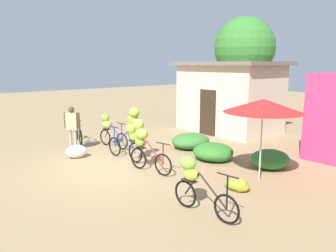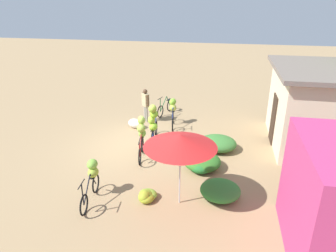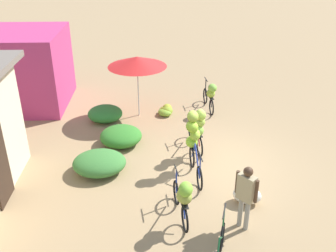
# 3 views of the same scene
# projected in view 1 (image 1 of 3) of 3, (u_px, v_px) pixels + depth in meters

# --- Properties ---
(ground_plane) EXTENTS (60.00, 60.00, 0.00)m
(ground_plane) POSITION_uv_depth(u_px,v_px,m) (118.00, 168.00, 9.82)
(ground_plane) COLOR #9E8058
(building_low) EXTENTS (4.70, 3.35, 3.20)m
(building_low) POSITION_uv_depth(u_px,v_px,m) (229.00, 96.00, 15.03)
(building_low) COLOR beige
(building_low) RESTS_ON ground
(tree_behind_building) EXTENTS (3.22, 3.22, 5.57)m
(tree_behind_building) POSITION_uv_depth(u_px,v_px,m) (245.00, 48.00, 17.31)
(tree_behind_building) COLOR brown
(tree_behind_building) RESTS_ON ground
(hedge_bush_front_left) EXTENTS (1.31, 1.49, 0.56)m
(hedge_bush_front_left) POSITION_uv_depth(u_px,v_px,m) (191.00, 141.00, 12.09)
(hedge_bush_front_left) COLOR #3A7732
(hedge_bush_front_left) RESTS_ON ground
(hedge_bush_front_right) EXTENTS (1.32, 1.32, 0.55)m
(hedge_bush_front_right) POSITION_uv_depth(u_px,v_px,m) (213.00, 152.00, 10.61)
(hedge_bush_front_right) COLOR #327727
(hedge_bush_front_right) RESTS_ON ground
(hedge_bush_mid) EXTENTS (1.04, 0.94, 0.51)m
(hedge_bush_mid) POSITION_uv_depth(u_px,v_px,m) (216.00, 153.00, 10.48)
(hedge_bush_mid) COLOR #267730
(hedge_bush_mid) RESTS_ON ground
(hedge_bush_by_door) EXTENTS (1.10, 1.22, 0.56)m
(hedge_bush_by_door) POSITION_uv_depth(u_px,v_px,m) (270.00, 159.00, 9.77)
(hedge_bush_by_door) COLOR #2D7A2F
(hedge_bush_by_door) RESTS_ON ground
(market_umbrella) EXTENTS (2.06, 2.06, 2.21)m
(market_umbrella) POSITION_uv_depth(u_px,v_px,m) (263.00, 106.00, 8.37)
(market_umbrella) COLOR beige
(market_umbrella) RESTS_ON ground
(bicycle_leftmost) EXTENTS (1.64, 0.51, 1.02)m
(bicycle_leftmost) POSITION_uv_depth(u_px,v_px,m) (78.00, 134.00, 12.99)
(bicycle_leftmost) COLOR black
(bicycle_leftmost) RESTS_ON ground
(bicycle_near_pile) EXTENTS (1.60, 0.46, 1.24)m
(bicycle_near_pile) POSITION_uv_depth(u_px,v_px,m) (109.00, 127.00, 12.29)
(bicycle_near_pile) COLOR black
(bicycle_near_pile) RESTS_ON ground
(bicycle_center_loaded) EXTENTS (1.75, 0.46, 1.77)m
(bicycle_center_loaded) POSITION_uv_depth(u_px,v_px,m) (131.00, 130.00, 10.32)
(bicycle_center_loaded) COLOR black
(bicycle_center_loaded) RESTS_ON ground
(bicycle_by_shop) EXTENTS (1.62, 0.45, 1.52)m
(bicycle_by_shop) POSITION_uv_depth(u_px,v_px,m) (143.00, 141.00, 9.46)
(bicycle_by_shop) COLOR black
(bicycle_by_shop) RESTS_ON ground
(bicycle_rightmost) EXTENTS (1.69, 0.37, 1.18)m
(bicycle_rightmost) POSITION_uv_depth(u_px,v_px,m) (195.00, 179.00, 6.82)
(bicycle_rightmost) COLOR black
(bicycle_rightmost) RESTS_ON ground
(banana_pile_on_ground) EXTENTS (0.85, 0.71, 0.35)m
(banana_pile_on_ground) POSITION_uv_depth(u_px,v_px,m) (238.00, 184.00, 8.06)
(banana_pile_on_ground) COLOR #7CA931
(banana_pile_on_ground) RESTS_ON ground
(produce_sack) EXTENTS (0.61, 0.79, 0.44)m
(produce_sack) POSITION_uv_depth(u_px,v_px,m) (76.00, 151.00, 10.83)
(produce_sack) COLOR silver
(produce_sack) RESTS_ON ground
(person_vendor) EXTENTS (0.45, 0.42, 1.62)m
(person_vendor) POSITION_uv_depth(u_px,v_px,m) (72.00, 124.00, 11.53)
(person_vendor) COLOR gray
(person_vendor) RESTS_ON ground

